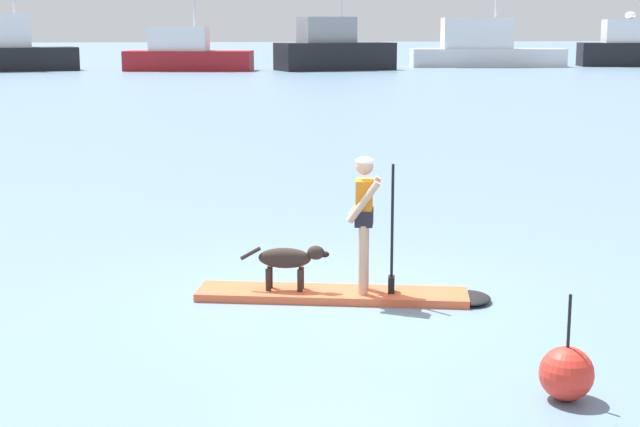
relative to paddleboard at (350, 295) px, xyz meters
name	(u,v)px	position (x,y,z in m)	size (l,w,h in m)	color
ground_plane	(332,298)	(-0.22, 0.06, -0.05)	(400.00, 400.00, 0.00)	slate
paddleboard	(350,295)	(0.00, 0.00, 0.00)	(3.75, 1.54, 0.10)	#E55933
person_paddler	(365,214)	(0.18, -0.04, 1.05)	(0.66, 0.56, 1.71)	tan
dog	(289,259)	(-0.76, 0.19, 0.44)	(1.12, 0.39, 0.58)	#2D231E
moored_boat_outer	(7,50)	(-14.60, 65.70, 1.55)	(10.46, 5.70, 10.22)	black
moored_boat_far_starboard	(186,54)	(-0.97, 64.02, 1.22)	(10.20, 5.25, 9.56)	maroon
moored_boat_port	(333,50)	(10.41, 63.25, 1.52)	(9.61, 5.47, 11.06)	black
moored_boat_far_port	(483,49)	(24.03, 67.45, 1.46)	(13.21, 5.23, 9.16)	silver
moored_boat_center	(634,48)	(37.22, 66.58, 1.46)	(10.00, 5.23, 4.60)	black
marker_buoy	(566,373)	(1.35, -3.57, 0.20)	(0.51, 0.51, 1.01)	red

